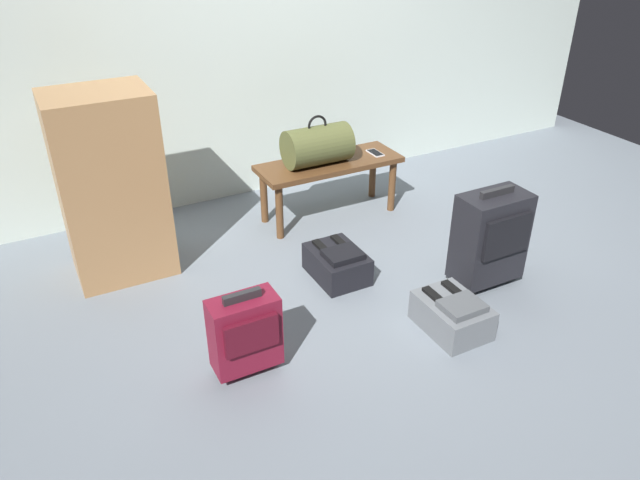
{
  "coord_description": "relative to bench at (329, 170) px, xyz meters",
  "views": [
    {
      "loc": [
        -1.71,
        -2.44,
        2.0
      ],
      "look_at": [
        -0.3,
        0.25,
        0.25
      ],
      "focal_mm": 33.85,
      "sensor_mm": 36.0,
      "label": 1
    }
  ],
  "objects": [
    {
      "name": "cell_phone",
      "position": [
        0.35,
        -0.03,
        0.07
      ],
      "size": [
        0.07,
        0.14,
        0.01
      ],
      "color": "silver",
      "rests_on": "bench"
    },
    {
      "name": "side_cabinet",
      "position": [
        -1.44,
        -0.04,
        0.2
      ],
      "size": [
        0.56,
        0.44,
        1.1
      ],
      "color": "#A87A4C",
      "rests_on": "ground"
    },
    {
      "name": "ground_plane",
      "position": [
        -0.12,
        -0.92,
        -0.35
      ],
      "size": [
        6.6,
        6.6,
        0.0
      ],
      "primitive_type": "plane",
      "color": "slate"
    },
    {
      "name": "bench",
      "position": [
        0.0,
        0.0,
        0.0
      ],
      "size": [
        1.0,
        0.36,
        0.42
      ],
      "color": "brown",
      "rests_on": "ground"
    },
    {
      "name": "backpack_dark",
      "position": [
        -0.33,
        -0.72,
        -0.26
      ],
      "size": [
        0.28,
        0.38,
        0.21
      ],
      "color": "black",
      "rests_on": "ground"
    },
    {
      "name": "suitcase_upright_charcoal",
      "position": [
        0.4,
        -1.18,
        -0.04
      ],
      "size": [
        0.39,
        0.25,
        0.61
      ],
      "color": "black",
      "rests_on": "ground"
    },
    {
      "name": "suitcase_small_burgundy",
      "position": [
        -1.12,
        -1.25,
        -0.11
      ],
      "size": [
        0.32,
        0.19,
        0.46
      ],
      "color": "maroon",
      "rests_on": "ground"
    },
    {
      "name": "backpack_grey",
      "position": [
        -0.04,
        -1.44,
        -0.26
      ],
      "size": [
        0.28,
        0.38,
        0.21
      ],
      "color": "slate",
      "rests_on": "ground"
    },
    {
      "name": "duffel_bag_olive",
      "position": [
        -0.09,
        -0.0,
        0.2
      ],
      "size": [
        0.44,
        0.26,
        0.34
      ],
      "color": "#51562D",
      "rests_on": "bench"
    }
  ]
}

